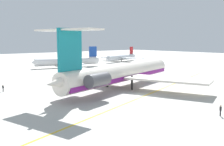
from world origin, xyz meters
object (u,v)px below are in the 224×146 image
at_px(main_jetliner, 119,73).
at_px(airliner_far_right, 121,57).
at_px(ground_crew_near_tail, 221,109).
at_px(ground_crew_portside, 3,87).
at_px(airliner_mid_right, 66,61).
at_px(safety_cone_nose, 118,72).
at_px(safety_cone_wingtip, 109,71).
at_px(ground_crew_near_nose, 125,70).

xyz_separation_m(main_jetliner, airliner_far_right, (54.33, 59.26, -1.46)).
relative_size(ground_crew_near_tail, ground_crew_portside, 1.09).
xyz_separation_m(airliner_mid_right, ground_crew_near_tail, (-18.85, -79.88, -1.53)).
relative_size(ground_crew_portside, safety_cone_nose, 2.98).
relative_size(ground_crew_near_tail, safety_cone_nose, 3.24).
relative_size(main_jetliner, safety_cone_nose, 86.49).
bearing_deg(airliner_mid_right, ground_crew_portside, 56.46).
bearing_deg(main_jetliner, airliner_mid_right, 58.73).
distance_m(airliner_far_right, safety_cone_wingtip, 47.95).
height_order(ground_crew_near_nose, ground_crew_portside, ground_crew_near_nose).
bearing_deg(safety_cone_wingtip, safety_cone_nose, -68.30).
distance_m(airliner_far_right, ground_crew_near_tail, 104.43).
height_order(airliner_mid_right, ground_crew_near_tail, airliner_mid_right).
height_order(ground_crew_near_nose, ground_crew_near_tail, ground_crew_near_tail).
height_order(airliner_far_right, ground_crew_near_nose, airliner_far_right).
height_order(ground_crew_near_nose, safety_cone_nose, ground_crew_near_nose).
xyz_separation_m(ground_crew_near_nose, ground_crew_near_tail, (-25.20, -48.62, 0.07)).
xyz_separation_m(airliner_mid_right, ground_crew_portside, (-38.63, -37.82, -1.62)).
bearing_deg(safety_cone_nose, ground_crew_portside, -168.21).
bearing_deg(ground_crew_near_nose, airliner_far_right, -89.07).
bearing_deg(ground_crew_near_tail, main_jetliner, 102.98).
height_order(main_jetliner, ground_crew_near_nose, main_jetliner).
distance_m(ground_crew_near_nose, ground_crew_portside, 45.45).
height_order(airliner_far_right, ground_crew_near_tail, airliner_far_right).
distance_m(ground_crew_near_tail, safety_cone_nose, 56.47).
xyz_separation_m(main_jetliner, safety_cone_nose, (20.35, 23.49, -3.56)).
xyz_separation_m(airliner_far_right, safety_cone_wingtip, (-35.35, -32.32, -2.10)).
height_order(airliner_mid_right, safety_cone_nose, airliner_mid_right).
bearing_deg(ground_crew_near_tail, ground_crew_portside, 135.40).
height_order(ground_crew_near_tail, safety_cone_nose, ground_crew_near_tail).
relative_size(airliner_mid_right, safety_cone_wingtip, 54.67).
bearing_deg(ground_crew_portside, safety_cone_nose, 115.10).
bearing_deg(safety_cone_nose, airliner_far_right, 46.47).
bearing_deg(ground_crew_near_tail, safety_cone_wingtip, 87.83).
relative_size(airliner_mid_right, airliner_far_right, 1.13).
distance_m(airliner_mid_right, ground_crew_near_tail, 82.09).
distance_m(airliner_far_right, safety_cone_nose, 49.38).
xyz_separation_m(ground_crew_portside, safety_cone_wingtip, (42.27, 12.55, -0.76)).
bearing_deg(ground_crew_near_nose, safety_cone_nose, -21.05).
relative_size(airliner_far_right, safety_cone_nose, 48.52).
height_order(ground_crew_portside, safety_cone_wingtip, ground_crew_portside).
distance_m(airliner_far_right, ground_crew_portside, 89.68).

